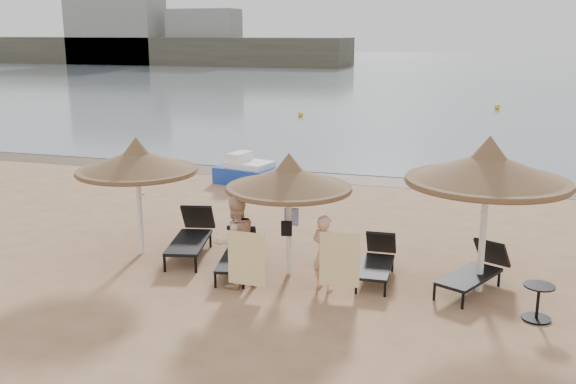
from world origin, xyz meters
name	(u,v)px	position (x,y,z in m)	size (l,w,h in m)	color
ground	(269,282)	(0.00, 0.00, 0.00)	(160.00, 160.00, 0.00)	tan
sea	(459,68)	(0.00, 80.00, 0.01)	(200.00, 140.00, 0.03)	slate
wet_sand_strip	(360,179)	(0.00, 9.40, 0.00)	(200.00, 1.60, 0.01)	brown
far_shore	(277,45)	(-25.10, 77.82, 2.91)	(150.00, 54.80, 12.00)	#524E3D
palapa_left	(137,161)	(-3.23, 0.78, 2.07)	(2.62, 2.62, 2.60)	white
palapa_center	(289,178)	(0.24, 0.53, 1.98)	(2.51, 2.51, 2.49)	white
palapa_right	(488,169)	(3.93, 0.75, 2.36)	(2.99, 2.99, 2.97)	white
lounger_far_left	(192,235)	(-2.16, 1.08, 0.43)	(1.17, 2.24, 0.96)	black
lounger_near_left	(238,253)	(-0.82, 0.43, 0.36)	(0.95, 1.89, 0.81)	black
lounger_near_right	(377,260)	(1.97, 0.89, 0.36)	(0.67, 1.82, 0.80)	black
lounger_far_right	(476,270)	(3.86, 0.84, 0.38)	(1.38, 1.97, 0.85)	black
side_table	(538,303)	(4.90, -0.27, 0.29)	(0.52, 0.52, 0.62)	black
person_left	(235,235)	(-0.54, -0.38, 1.04)	(0.95, 0.62, 2.08)	#E0AF8D
person_right	(324,247)	(1.11, -0.04, 0.85)	(0.78, 0.51, 1.70)	#E0AF8D
towel_left	(246,259)	(-0.19, -0.73, 0.71)	(0.74, 0.04, 1.03)	yellow
towel_right	(339,260)	(1.46, -0.29, 0.72)	(0.74, 0.09, 1.04)	yellow
bag_patterned	(292,217)	(0.24, 0.71, 1.15)	(0.28, 0.12, 0.35)	white
bag_dark	(287,228)	(0.24, 0.37, 1.01)	(0.22, 0.10, 0.30)	black
pedal_boat	(249,172)	(-3.32, 7.81, 0.36)	(2.34, 1.70, 0.98)	#1B3DA9
buoy_left	(301,114)	(-6.33, 24.35, 0.16)	(0.32, 0.32, 0.32)	yellow
buoy_mid	(497,107)	(4.53, 31.40, 0.18)	(0.36, 0.36, 0.36)	yellow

